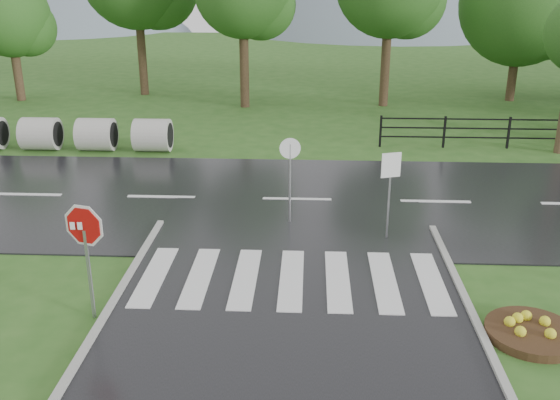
{
  "coord_description": "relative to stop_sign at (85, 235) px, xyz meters",
  "views": [
    {
      "loc": [
        0.35,
        -7.02,
        6.36
      ],
      "look_at": [
        -0.3,
        6.0,
        1.5
      ],
      "focal_mm": 40.0,
      "sensor_mm": 36.0,
      "label": 1
    }
  ],
  "objects": [
    {
      "name": "main_road",
      "position": [
        3.77,
        6.67,
        -1.74
      ],
      "size": [
        90.0,
        8.0,
        0.04
      ],
      "primitive_type": "cube",
      "color": "black",
      "rests_on": "ground"
    },
    {
      "name": "crosswalk",
      "position": [
        3.77,
        1.67,
        -1.68
      ],
      "size": [
        6.5,
        2.8,
        0.02
      ],
      "color": "silver",
      "rests_on": "ground"
    },
    {
      "name": "fence_west",
      "position": [
        11.52,
        12.67,
        -1.02
      ],
      "size": [
        9.58,
        0.08,
        1.2
      ],
      "color": "black",
      "rests_on": "ground"
    },
    {
      "name": "hills",
      "position": [
        7.26,
        61.67,
        -17.28
      ],
      "size": [
        102.0,
        48.0,
        48.0
      ],
      "color": "slate",
      "rests_on": "ground"
    },
    {
      "name": "treeline",
      "position": [
        4.77,
        20.67,
        -1.74
      ],
      "size": [
        83.2,
        5.2,
        10.0
      ],
      "color": "#23541A",
      "rests_on": "ground"
    },
    {
      "name": "stop_sign",
      "position": [
        0.0,
        0.0,
        0.0
      ],
      "size": [
        1.07,
        0.32,
        2.48
      ],
      "color": "#939399",
      "rests_on": "ground"
    },
    {
      "name": "flower_bed",
      "position": [
        8.25,
        -0.29,
        -1.61
      ],
      "size": [
        1.69,
        1.69,
        0.34
      ],
      "color": "#332111",
      "rests_on": "ground"
    },
    {
      "name": "reg_sign_small",
      "position": [
        6.07,
        4.01,
        -0.16
      ],
      "size": [
        0.48,
        0.18,
        2.25
      ],
      "color": "#939399",
      "rests_on": "ground"
    },
    {
      "name": "reg_sign_round",
      "position": [
        3.62,
        4.94,
        -0.27
      ],
      "size": [
        0.54,
        0.09,
        2.33
      ],
      "color": "#939399",
      "rests_on": "ground"
    }
  ]
}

